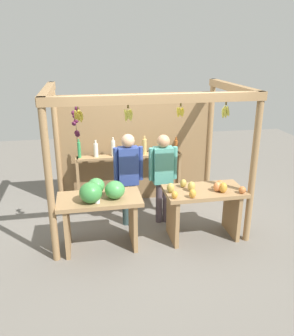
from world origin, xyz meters
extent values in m
plane|color=slate|center=(0.00, 0.00, 0.00)|extent=(12.00, 12.00, 0.00)
cylinder|color=#99754C|center=(-1.45, -0.91, 1.15)|extent=(0.10, 0.10, 2.31)
cylinder|color=#99754C|center=(1.45, -0.91, 1.15)|extent=(0.10, 0.10, 2.31)
cylinder|color=#99754C|center=(-1.45, 0.91, 1.15)|extent=(0.10, 0.10, 2.31)
cylinder|color=#99754C|center=(1.45, 0.91, 1.15)|extent=(0.10, 0.10, 2.31)
cube|color=#99754C|center=(0.00, -0.91, 2.25)|extent=(3.00, 0.12, 0.12)
cube|color=#99754C|center=(-1.45, 0.00, 2.25)|extent=(0.12, 1.92, 0.12)
cube|color=#99754C|center=(1.45, 0.00, 2.25)|extent=(0.12, 1.92, 0.12)
cube|color=olive|center=(0.00, 0.93, 1.04)|extent=(2.90, 0.04, 2.08)
cylinder|color=brown|center=(0.36, -0.75, 2.14)|extent=(0.02, 0.02, 0.06)
ellipsoid|color=yellow|center=(0.39, -0.75, 2.03)|extent=(0.04, 0.07, 0.12)
ellipsoid|color=yellow|center=(0.38, -0.71, 2.04)|extent=(0.07, 0.06, 0.12)
ellipsoid|color=yellow|center=(0.35, -0.72, 2.01)|extent=(0.06, 0.05, 0.12)
ellipsoid|color=yellow|center=(0.32, -0.75, 2.04)|extent=(0.04, 0.06, 0.12)
ellipsoid|color=yellow|center=(0.35, -0.77, 2.05)|extent=(0.06, 0.05, 0.12)
ellipsoid|color=yellow|center=(0.38, -0.77, 2.02)|extent=(0.06, 0.06, 0.12)
cylinder|color=brown|center=(1.02, -0.75, 2.14)|extent=(0.02, 0.02, 0.06)
ellipsoid|color=#D1CC4C|center=(1.04, -0.75, 2.02)|extent=(0.04, 0.07, 0.15)
ellipsoid|color=#D1CC4C|center=(1.04, -0.73, 2.02)|extent=(0.07, 0.06, 0.15)
ellipsoid|color=#D1CC4C|center=(1.00, -0.73, 2.03)|extent=(0.07, 0.06, 0.15)
ellipsoid|color=#D1CC4C|center=(0.98, -0.75, 1.99)|extent=(0.04, 0.07, 0.15)
ellipsoid|color=#D1CC4C|center=(1.00, -0.78, 2.00)|extent=(0.06, 0.05, 0.15)
ellipsoid|color=#D1CC4C|center=(1.04, -0.79, 2.02)|extent=(0.07, 0.06, 0.15)
cylinder|color=brown|center=(-0.36, -0.76, 2.14)|extent=(0.02, 0.02, 0.06)
ellipsoid|color=#D1CC4C|center=(-0.32, -0.75, 2.01)|extent=(0.04, 0.08, 0.15)
ellipsoid|color=#D1CC4C|center=(-0.34, -0.72, 2.03)|extent=(0.08, 0.06, 0.15)
ellipsoid|color=#D1CC4C|center=(-0.37, -0.72, 2.02)|extent=(0.09, 0.05, 0.15)
ellipsoid|color=#D1CC4C|center=(-0.39, -0.75, 2.00)|extent=(0.05, 0.07, 0.15)
ellipsoid|color=#D1CC4C|center=(-0.40, -0.77, 2.03)|extent=(0.07, 0.09, 0.15)
ellipsoid|color=#D1CC4C|center=(-0.37, -0.80, 2.03)|extent=(0.07, 0.04, 0.15)
ellipsoid|color=#D1CC4C|center=(-0.34, -0.78, 2.00)|extent=(0.07, 0.06, 0.15)
cylinder|color=brown|center=(-1.02, -0.72, 2.14)|extent=(0.02, 0.02, 0.06)
ellipsoid|color=gold|center=(-0.97, -0.72, 2.02)|extent=(0.04, 0.08, 0.14)
ellipsoid|color=gold|center=(-1.01, -0.69, 2.02)|extent=(0.06, 0.05, 0.14)
ellipsoid|color=gold|center=(-1.03, -0.69, 2.04)|extent=(0.07, 0.05, 0.14)
ellipsoid|color=gold|center=(-1.05, -0.72, 2.03)|extent=(0.04, 0.08, 0.14)
ellipsoid|color=gold|center=(-1.03, -0.74, 2.02)|extent=(0.07, 0.06, 0.14)
ellipsoid|color=gold|center=(-1.00, -0.75, 2.00)|extent=(0.07, 0.06, 0.14)
cylinder|color=#4C422D|center=(-1.06, -0.53, 1.89)|extent=(0.01, 0.01, 0.55)
sphere|color=#511938|center=(-1.03, -0.52, 2.09)|extent=(0.07, 0.07, 0.07)
sphere|color=#511938|center=(-1.08, -0.51, 2.02)|extent=(0.07, 0.07, 0.07)
sphere|color=#511938|center=(-1.07, -0.54, 1.98)|extent=(0.06, 0.06, 0.06)
sphere|color=#601E42|center=(-1.05, -0.53, 1.92)|extent=(0.07, 0.07, 0.07)
sphere|color=#511938|center=(-1.09, -0.55, 1.88)|extent=(0.06, 0.06, 0.06)
sphere|color=#47142D|center=(-1.06, -0.54, 1.75)|extent=(0.07, 0.07, 0.07)
sphere|color=#47142D|center=(-1.05, -0.51, 1.72)|extent=(0.07, 0.07, 0.07)
cube|color=#99754C|center=(-0.80, -0.68, 0.78)|extent=(1.22, 0.64, 0.06)
cube|color=#99754C|center=(-1.29, -0.68, 0.38)|extent=(0.06, 0.58, 0.75)
cube|color=#99754C|center=(-0.31, -0.68, 0.38)|extent=(0.06, 0.58, 0.75)
ellipsoid|color=#38843D|center=(-0.92, -0.83, 0.96)|extent=(0.39, 0.39, 0.30)
ellipsoid|color=#429347|center=(-0.83, -0.51, 0.93)|extent=(0.36, 0.36, 0.23)
ellipsoid|color=#429347|center=(-0.57, -0.75, 0.94)|extent=(0.38, 0.38, 0.26)
cylinder|color=white|center=(-0.83, -0.86, 0.86)|extent=(0.07, 0.07, 0.09)
cube|color=#99754C|center=(0.80, -0.68, 0.78)|extent=(1.22, 0.64, 0.06)
cube|color=#99754C|center=(0.31, -0.68, 0.38)|extent=(0.06, 0.58, 0.75)
cube|color=#99754C|center=(1.29, -0.68, 0.38)|extent=(0.06, 0.58, 0.75)
ellipsoid|color=#B79E47|center=(0.51, -0.54, 0.88)|extent=(0.13, 0.13, 0.13)
ellipsoid|color=#E07F47|center=(0.96, -0.79, 0.89)|extent=(0.14, 0.14, 0.15)
ellipsoid|color=#B79E47|center=(0.26, -0.70, 0.89)|extent=(0.16, 0.16, 0.15)
ellipsoid|color=#B79E47|center=(0.58, -0.70, 0.89)|extent=(0.13, 0.13, 0.15)
ellipsoid|color=gold|center=(0.27, -0.92, 0.87)|extent=(0.11, 0.11, 0.11)
ellipsoid|color=gold|center=(0.53, -0.95, 0.88)|extent=(0.14, 0.14, 0.13)
ellipsoid|color=#CC7038|center=(1.30, -0.93, 0.87)|extent=(0.13, 0.13, 0.11)
ellipsoid|color=#CC7038|center=(1.04, -0.71, 0.88)|extent=(0.16, 0.16, 0.14)
ellipsoid|color=gold|center=(1.03, -0.85, 0.89)|extent=(0.13, 0.13, 0.16)
cube|color=#99754C|center=(-1.12, 0.68, 0.50)|extent=(0.05, 0.20, 1.00)
cube|color=#99754C|center=(0.77, 0.68, 0.50)|extent=(0.05, 0.20, 1.00)
cube|color=#99754C|center=(-0.17, 0.68, 0.98)|extent=(1.89, 0.22, 0.04)
cylinder|color=#338C4C|center=(-1.06, 0.68, 1.14)|extent=(0.06, 0.06, 0.28)
cylinder|color=#338C4C|center=(-1.06, 0.68, 1.31)|extent=(0.03, 0.03, 0.06)
cylinder|color=silver|center=(-0.77, 0.68, 1.12)|extent=(0.08, 0.08, 0.24)
cylinder|color=silver|center=(-0.77, 0.68, 1.27)|extent=(0.04, 0.04, 0.06)
cylinder|color=silver|center=(-0.46, 0.68, 1.14)|extent=(0.07, 0.07, 0.28)
cylinder|color=silver|center=(-0.46, 0.68, 1.31)|extent=(0.03, 0.03, 0.06)
cylinder|color=#338C4C|center=(-0.16, 0.68, 1.11)|extent=(0.08, 0.08, 0.23)
cylinder|color=#338C4C|center=(-0.16, 0.68, 1.26)|extent=(0.03, 0.03, 0.06)
cylinder|color=#D8B266|center=(0.11, 0.68, 1.14)|extent=(0.08, 0.08, 0.28)
cylinder|color=#D8B266|center=(0.11, 0.68, 1.31)|extent=(0.04, 0.04, 0.06)
cylinder|color=#338C4C|center=(0.42, 0.68, 1.13)|extent=(0.08, 0.08, 0.26)
cylinder|color=#338C4C|center=(0.42, 0.68, 1.29)|extent=(0.04, 0.04, 0.06)
cylinder|color=#994C1E|center=(0.71, 0.68, 1.12)|extent=(0.06, 0.06, 0.23)
cylinder|color=#994C1E|center=(0.71, 0.68, 1.26)|extent=(0.03, 0.03, 0.06)
cylinder|color=#2E4242|center=(-0.35, -0.07, 0.37)|extent=(0.11, 0.11, 0.74)
cylinder|color=#2E4242|center=(-0.23, -0.07, 0.37)|extent=(0.11, 0.11, 0.74)
cube|color=#2D428C|center=(-0.29, -0.07, 1.05)|extent=(0.32, 0.19, 0.63)
cylinder|color=#2D428C|center=(-0.49, -0.07, 1.08)|extent=(0.08, 0.08, 0.56)
cylinder|color=#2D428C|center=(-0.09, -0.07, 1.08)|extent=(0.08, 0.08, 0.56)
sphere|color=tan|center=(-0.29, -0.07, 1.47)|extent=(0.21, 0.21, 0.21)
cylinder|color=#4A3F48|center=(0.23, -0.08, 0.36)|extent=(0.11, 0.11, 0.73)
cylinder|color=#4A3F48|center=(0.35, -0.08, 0.36)|extent=(0.11, 0.11, 0.73)
cube|color=teal|center=(0.29, -0.08, 1.03)|extent=(0.32, 0.19, 0.61)
cylinder|color=teal|center=(0.09, -0.08, 1.06)|extent=(0.08, 0.08, 0.55)
cylinder|color=teal|center=(0.49, -0.08, 1.06)|extent=(0.08, 0.08, 0.55)
sphere|color=tan|center=(0.29, -0.08, 1.44)|extent=(0.21, 0.21, 0.21)
camera|label=1|loc=(-0.96, -5.32, 2.90)|focal=37.03mm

